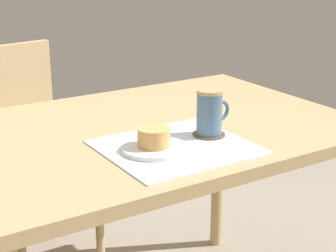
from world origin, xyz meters
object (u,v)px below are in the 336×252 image
object	(u,v)px
pastry_plate	(154,148)
pastry	(154,137)
dining_table	(149,150)
wooden_chair	(26,143)
coffee_mug	(210,112)

from	to	relation	value
pastry_plate	pastry	xyz separation A→B (m)	(0.00, 0.00, 0.03)
dining_table	wooden_chair	distance (m)	0.80
dining_table	pastry	bearing A→B (deg)	-116.79
wooden_chair	pastry	distance (m)	1.01
dining_table	coffee_mug	world-z (taller)	coffee_mug
dining_table	pastry_plate	world-z (taller)	pastry_plate
dining_table	coffee_mug	distance (m)	0.25
pastry_plate	coffee_mug	size ratio (longest dim) A/B	1.34
pastry	coffee_mug	size ratio (longest dim) A/B	0.67
dining_table	coffee_mug	xyz separation A→B (m)	(0.10, -0.17, 0.15)
pastry	coffee_mug	distance (m)	0.20
pastry_plate	coffee_mug	bearing A→B (deg)	5.79
dining_table	wooden_chair	bearing A→B (deg)	99.99
dining_table	pastry	size ratio (longest dim) A/B	14.24
wooden_chair	pastry_plate	bearing A→B (deg)	83.71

